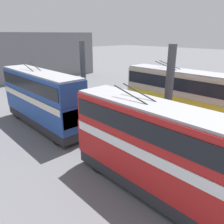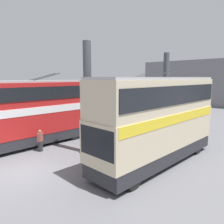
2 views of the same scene
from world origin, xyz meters
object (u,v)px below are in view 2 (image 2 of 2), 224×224
(person_by_right_row, at_px, (40,140))
(person_by_left_row, at_px, (98,155))
(oil_drum, at_px, (138,124))
(person_aisle_midway, at_px, (108,132))
(bus_right_mid, at_px, (133,98))
(bus_left_near, at_px, (158,115))
(bus_right_near, at_px, (32,109))

(person_by_right_row, bearing_deg, person_by_left_row, 157.35)
(person_by_left_row, distance_m, person_by_right_row, 5.51)
(person_by_left_row, xyz_separation_m, oil_drum, (9.93, 4.95, -0.47))
(person_by_left_row, height_order, person_by_right_row, person_by_left_row)
(person_by_left_row, distance_m, person_aisle_midway, 5.43)
(bus_right_mid, distance_m, person_aisle_midway, 8.92)
(person_by_right_row, bearing_deg, bus_right_mid, -113.09)
(person_aisle_midway, relative_size, oil_drum, 1.82)
(person_by_left_row, height_order, oil_drum, person_by_left_row)
(oil_drum, bearing_deg, bus_right_mid, 49.14)
(bus_left_near, xyz_separation_m, oil_drum, (6.60, 6.74, -2.60))
(person_aisle_midway, distance_m, oil_drum, 5.96)
(person_by_left_row, relative_size, person_aisle_midway, 1.06)
(bus_left_near, relative_size, person_by_right_row, 6.26)
(oil_drum, bearing_deg, person_aisle_midway, -165.82)
(person_by_right_row, height_order, oil_drum, person_by_right_row)
(person_by_right_row, bearing_deg, person_aisle_midway, -142.67)
(bus_right_mid, height_order, person_by_left_row, bus_right_mid)
(bus_left_near, relative_size, bus_right_near, 1.05)
(bus_right_near, xyz_separation_m, oil_drum, (10.39, -2.34, -2.45))
(person_aisle_midway, relative_size, person_by_right_row, 1.02)
(person_aisle_midway, xyz_separation_m, person_by_right_row, (-4.99, 1.96, -0.02))
(bus_left_near, height_order, bus_right_near, bus_left_near)
(bus_right_mid, bearing_deg, person_by_left_row, -148.64)
(bus_right_near, distance_m, person_by_left_row, 7.56)
(bus_right_near, relative_size, bus_right_mid, 0.87)
(bus_right_near, xyz_separation_m, bus_right_mid, (12.42, -0.00, 0.09))
(bus_right_mid, xyz_separation_m, oil_drum, (-2.02, -2.34, -2.54))
(bus_right_near, xyz_separation_m, person_by_right_row, (-0.36, -1.84, -2.06))
(bus_left_near, relative_size, person_aisle_midway, 6.13)
(bus_left_near, bearing_deg, bus_right_near, 112.69)
(bus_left_near, bearing_deg, bus_right_mid, 46.50)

